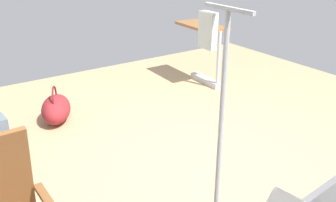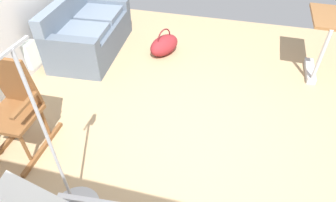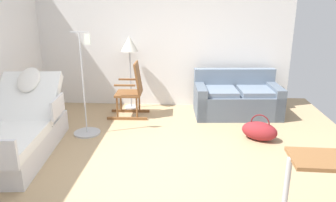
% 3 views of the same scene
% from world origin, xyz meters
% --- Properties ---
extents(ground_plane, '(6.49, 6.49, 0.00)m').
position_xyz_m(ground_plane, '(0.00, 0.00, 0.00)').
color(ground_plane, tan).
extents(overbed_table, '(0.85, 0.43, 0.84)m').
position_xyz_m(overbed_table, '(1.78, -1.36, 0.53)').
color(overbed_table, '#B2B5BA').
rests_on(overbed_table, ground).
extents(duffel_bag, '(0.64, 0.53, 0.43)m').
position_xyz_m(duffel_bag, '(1.72, 0.87, 0.15)').
color(duffel_bag, maroon).
rests_on(duffel_bag, ground).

